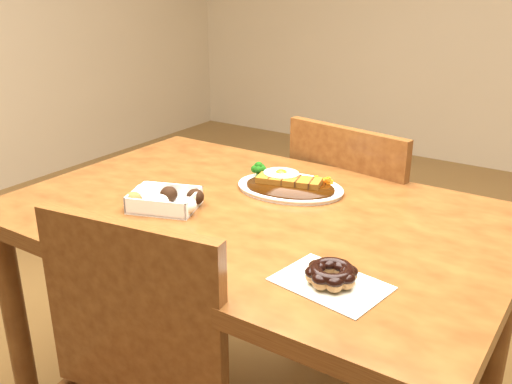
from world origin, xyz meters
The scene contains 5 objects.
table centered at (0.00, 0.00, 0.65)m, with size 1.20×0.80×0.75m.
chair_far centered at (0.06, 0.54, 0.48)m, with size 0.48×0.48×0.87m.
katsu_curry_plate centered at (0.00, 0.16, 0.76)m, with size 0.31×0.25×0.06m.
donut_box centered at (-0.19, -0.11, 0.77)m, with size 0.19×0.17×0.04m.
pon_de_ring centered at (0.31, -0.21, 0.77)m, with size 0.22×0.17×0.04m.
Camera 1 is at (0.71, -1.06, 1.29)m, focal length 40.00 mm.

